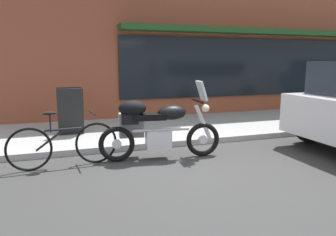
# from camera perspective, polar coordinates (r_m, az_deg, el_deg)

# --- Properties ---
(ground_plane) EXTENTS (80.00, 80.00, 0.00)m
(ground_plane) POSITION_cam_1_polar(r_m,az_deg,el_deg) (5.51, 4.99, -8.39)
(ground_plane) COLOR #353535
(touring_motorcycle) EXTENTS (2.19, 0.82, 1.39)m
(touring_motorcycle) POSITION_cam_1_polar(r_m,az_deg,el_deg) (5.74, -2.59, -1.41)
(touring_motorcycle) COLOR black
(touring_motorcycle) RESTS_ON ground_plane
(parked_bicycle) EXTENTS (1.77, 0.48, 0.94)m
(parked_bicycle) POSITION_cam_1_polar(r_m,az_deg,el_deg) (5.60, -17.90, -4.43)
(parked_bicycle) COLOR black
(parked_bicycle) RESTS_ON ground_plane
(sandwich_board_sign) EXTENTS (0.55, 0.43, 1.04)m
(sandwich_board_sign) POSITION_cam_1_polar(r_m,az_deg,el_deg) (7.47, -16.79, 1.14)
(sandwich_board_sign) COLOR black
(sandwich_board_sign) RESTS_ON sidewalk_curb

